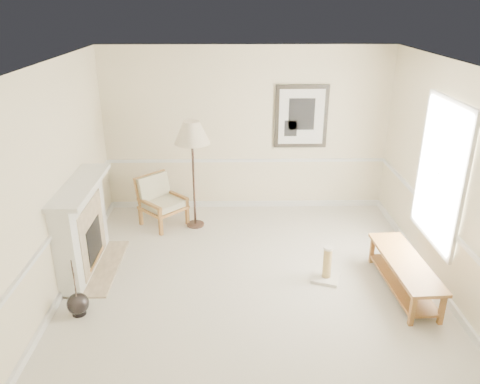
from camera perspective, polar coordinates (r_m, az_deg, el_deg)
name	(u,v)px	position (r m, az deg, el deg)	size (l,w,h in m)	color
ground	(252,290)	(6.36, 1.48, -11.89)	(5.50, 5.50, 0.00)	silver
room	(265,155)	(5.61, 3.05, 4.52)	(5.04, 5.54, 2.92)	#F3E5BE
fireplace	(82,228)	(6.87, -18.65, -4.22)	(0.64, 1.64, 1.31)	white
floor_vase	(78,304)	(6.19, -19.14, -12.80)	(0.27, 0.27, 0.78)	black
armchair	(159,198)	(8.05, -9.80, -0.77)	(0.93, 0.93, 0.85)	#9A5F31
floor_lamp	(192,136)	(7.50, -5.89, 6.86)	(0.61, 0.61, 1.82)	black
bench	(404,270)	(6.57, 19.39, -9.00)	(0.55, 1.59, 0.45)	#9A5F31
scratching_post	(327,269)	(6.61, 10.52, -9.23)	(0.46, 0.46, 0.51)	white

